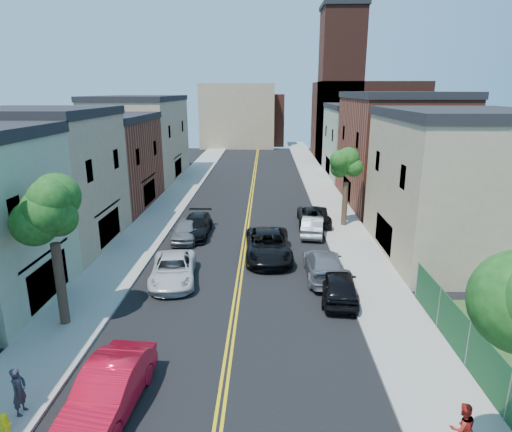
# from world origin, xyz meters

# --- Properties ---
(sidewalk_left) EXTENTS (3.20, 100.00, 0.15)m
(sidewalk_left) POSITION_xyz_m (-7.90, 40.00, 0.07)
(sidewalk_left) COLOR gray
(sidewalk_left) RESTS_ON ground
(sidewalk_right) EXTENTS (3.20, 100.00, 0.15)m
(sidewalk_right) POSITION_xyz_m (7.90, 40.00, 0.07)
(sidewalk_right) COLOR gray
(sidewalk_right) RESTS_ON ground
(curb_left) EXTENTS (0.30, 100.00, 0.15)m
(curb_left) POSITION_xyz_m (-6.15, 40.00, 0.07)
(curb_left) COLOR gray
(curb_left) RESTS_ON ground
(curb_right) EXTENTS (0.30, 100.00, 0.15)m
(curb_right) POSITION_xyz_m (6.15, 40.00, 0.07)
(curb_right) COLOR gray
(curb_right) RESTS_ON ground
(bldg_left_tan_near) EXTENTS (9.00, 10.00, 9.00)m
(bldg_left_tan_near) POSITION_xyz_m (-14.00, 25.00, 4.50)
(bldg_left_tan_near) COLOR #998466
(bldg_left_tan_near) RESTS_ON ground
(bldg_left_brick) EXTENTS (9.00, 12.00, 8.00)m
(bldg_left_brick) POSITION_xyz_m (-14.00, 36.00, 4.00)
(bldg_left_brick) COLOR brown
(bldg_left_brick) RESTS_ON ground
(bldg_left_tan_far) EXTENTS (9.00, 16.00, 9.50)m
(bldg_left_tan_far) POSITION_xyz_m (-14.00, 50.00, 4.75)
(bldg_left_tan_far) COLOR #998466
(bldg_left_tan_far) RESTS_ON ground
(bldg_right_tan) EXTENTS (9.00, 12.00, 9.00)m
(bldg_right_tan) POSITION_xyz_m (14.00, 24.00, 4.50)
(bldg_right_tan) COLOR #998466
(bldg_right_tan) RESTS_ON ground
(bldg_right_brick) EXTENTS (9.00, 14.00, 10.00)m
(bldg_right_brick) POSITION_xyz_m (14.00, 38.00, 5.00)
(bldg_right_brick) COLOR brown
(bldg_right_brick) RESTS_ON ground
(bldg_right_palegrn) EXTENTS (9.00, 12.00, 8.50)m
(bldg_right_palegrn) POSITION_xyz_m (14.00, 52.00, 4.25)
(bldg_right_palegrn) COLOR gray
(bldg_right_palegrn) RESTS_ON ground
(church) EXTENTS (16.20, 14.20, 22.60)m
(church) POSITION_xyz_m (16.33, 67.07, 7.24)
(church) COLOR #4C2319
(church) RESTS_ON ground
(backdrop_left) EXTENTS (14.00, 8.00, 12.00)m
(backdrop_left) POSITION_xyz_m (-4.00, 82.00, 6.00)
(backdrop_left) COLOR #998466
(backdrop_left) RESTS_ON ground
(backdrop_center) EXTENTS (10.00, 8.00, 10.00)m
(backdrop_center) POSITION_xyz_m (0.00, 86.00, 5.00)
(backdrop_center) COLOR brown
(backdrop_center) RESTS_ON ground
(fence_right) EXTENTS (0.04, 15.00, 1.90)m
(fence_right) POSITION_xyz_m (9.50, 9.50, 1.10)
(fence_right) COLOR #143F1E
(fence_right) RESTS_ON sidewalk_right
(tree_left_mid) EXTENTS (5.20, 5.20, 9.29)m
(tree_left_mid) POSITION_xyz_m (-7.88, 14.01, 6.58)
(tree_left_mid) COLOR #39281C
(tree_left_mid) RESTS_ON sidewalk_left
(tree_right_far) EXTENTS (4.40, 4.40, 8.03)m
(tree_right_far) POSITION_xyz_m (7.92, 30.01, 5.76)
(tree_right_far) COLOR #39281C
(tree_right_far) RESTS_ON sidewalk_right
(red_sedan) EXTENTS (2.16, 5.23, 1.68)m
(red_sedan) POSITION_xyz_m (-3.80, 8.34, 0.84)
(red_sedan) COLOR red
(red_sedan) RESTS_ON ground
(white_pickup) EXTENTS (3.12, 5.61, 1.48)m
(white_pickup) POSITION_xyz_m (-3.80, 19.03, 0.74)
(white_pickup) COLOR silver
(white_pickup) RESTS_ON ground
(grey_car_left) EXTENTS (1.94, 4.44, 1.49)m
(grey_car_left) POSITION_xyz_m (-4.39, 26.34, 0.75)
(grey_car_left) COLOR slate
(grey_car_left) RESTS_ON ground
(black_car_left) EXTENTS (2.19, 5.30, 1.53)m
(black_car_left) POSITION_xyz_m (-3.80, 27.40, 0.77)
(black_car_left) COLOR black
(black_car_left) RESTS_ON ground
(grey_car_right) EXTENTS (2.24, 5.48, 1.59)m
(grey_car_right) POSITION_xyz_m (5.01, 19.86, 0.79)
(grey_car_right) COLOR slate
(grey_car_right) RESTS_ON ground
(black_car_right) EXTENTS (2.25, 4.84, 1.61)m
(black_car_right) POSITION_xyz_m (5.43, 17.06, 0.80)
(black_car_right) COLOR black
(black_car_right) RESTS_ON ground
(silver_car_right) EXTENTS (2.18, 4.70, 1.49)m
(silver_car_right) POSITION_xyz_m (5.14, 27.80, 0.75)
(silver_car_right) COLOR #9A9CA1
(silver_car_right) RESTS_ON ground
(dark_car_right_far) EXTENTS (2.66, 5.56, 1.53)m
(dark_car_right_far) POSITION_xyz_m (5.50, 30.66, 0.77)
(dark_car_right_far) COLOR black
(dark_car_right_far) RESTS_ON ground
(black_suv_lane) EXTENTS (3.18, 6.45, 1.76)m
(black_suv_lane) POSITION_xyz_m (1.71, 22.93, 0.88)
(black_suv_lane) COLOR black
(black_suv_lane) RESTS_ON ground
(pedestrian_left) EXTENTS (0.43, 0.64, 1.71)m
(pedestrian_left) POSITION_xyz_m (-6.70, 8.01, 1.01)
(pedestrian_left) COLOR #26262E
(pedestrian_left) RESTS_ON sidewalk_left
(pedestrian_right) EXTENTS (0.87, 0.72, 1.65)m
(pedestrian_right) POSITION_xyz_m (7.46, 6.70, 0.98)
(pedestrian_right) COLOR #A72119
(pedestrian_right) RESTS_ON sidewalk_right
(fire_hydrant) EXTENTS (0.38, 0.38, 0.79)m
(fire_hydrant) POSITION_xyz_m (-6.70, 7.03, 0.56)
(fire_hydrant) COLOR #CECB0B
(fire_hydrant) RESTS_ON sidewalk_left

